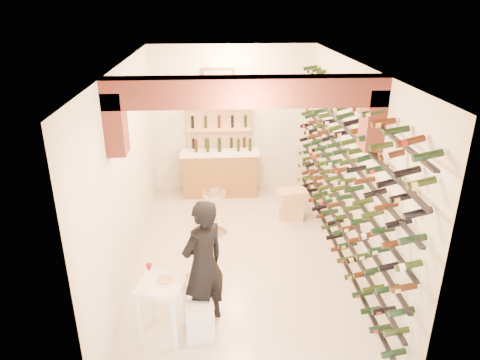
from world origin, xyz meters
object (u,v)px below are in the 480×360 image
(chrome_barstool, at_px, (215,210))
(crate_lower, at_px, (292,212))
(back_counter, at_px, (220,172))
(wine_rack, at_px, (337,171))
(tasting_table, at_px, (162,292))
(white_stool, at_px, (200,321))
(person, at_px, (203,264))

(chrome_barstool, bearing_deg, crate_lower, 19.50)
(back_counter, height_order, chrome_barstool, back_counter)
(wine_rack, height_order, tasting_table, wine_rack)
(back_counter, bearing_deg, chrome_barstool, -94.23)
(white_stool, xyz_separation_m, person, (0.07, 0.28, 0.68))
(wine_rack, distance_m, chrome_barstool, 2.38)
(person, distance_m, chrome_barstool, 2.43)
(white_stool, xyz_separation_m, chrome_barstool, (0.22, 2.67, 0.27))
(wine_rack, xyz_separation_m, back_counter, (-1.83, 2.65, -1.02))
(white_stool, distance_m, crate_lower, 3.65)
(back_counter, xyz_separation_m, crate_lower, (1.39, -1.27, -0.39))
(tasting_table, height_order, chrome_barstool, tasting_table)
(chrome_barstool, xyz_separation_m, crate_lower, (1.53, 0.54, -0.35))
(tasting_table, distance_m, person, 0.63)
(chrome_barstool, distance_m, crate_lower, 1.66)
(white_stool, distance_m, chrome_barstool, 2.69)
(person, bearing_deg, wine_rack, 175.69)
(wine_rack, xyz_separation_m, person, (-2.11, -1.55, -0.65))
(white_stool, distance_m, person, 0.74)
(person, height_order, chrome_barstool, person)
(wine_rack, relative_size, tasting_table, 5.85)
(tasting_table, relative_size, chrome_barstool, 1.15)
(back_counter, bearing_deg, crate_lower, -42.27)
(white_stool, bearing_deg, wine_rack, 39.95)
(wine_rack, distance_m, white_stool, 3.14)
(wine_rack, bearing_deg, tasting_table, -146.16)
(tasting_table, height_order, person, person)
(tasting_table, bearing_deg, wine_rack, 47.58)
(chrome_barstool, bearing_deg, back_counter, 85.77)
(wine_rack, height_order, back_counter, wine_rack)
(back_counter, height_order, person, person)
(back_counter, relative_size, chrome_barstool, 2.00)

